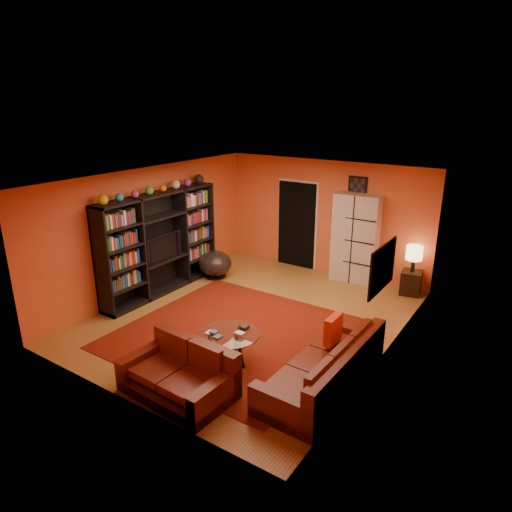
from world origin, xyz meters
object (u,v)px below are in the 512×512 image
Objects in this scene: storage_cabinet at (356,238)px; bowl_chair at (215,263)px; coffee_table at (229,336)px; side_table at (411,283)px; sofa at (328,370)px; table_lamp at (414,253)px; entertainment_unit at (160,244)px; tv at (161,247)px; loveseat at (182,373)px.

bowl_chair is (-2.70, -1.57, -0.65)m from storage_cabinet.
side_table is (1.58, 4.19, -0.19)m from coffee_table.
side_table is at bearing 91.05° from sofa.
sofa is 4.21× the size of table_lamp.
entertainment_unit is at bearing -148.16° from table_lamp.
entertainment_unit is 1.29× the size of sofa.
tv is at bearing -147.47° from table_lamp.
sofa is 4.65× the size of side_table.
entertainment_unit is 1.91× the size of loveseat.
storage_cabinet is (0.37, 5.22, 0.70)m from loveseat.
loveseat is at bearing -107.84° from side_table.
storage_cabinet is 3.57× the size of table_lamp.
bowl_chair is (-2.33, 3.64, 0.04)m from loveseat.
bowl_chair is (-3.98, 2.44, 0.05)m from sofa.
storage_cabinet is (-1.28, 4.02, 0.70)m from sofa.
storage_cabinet reaches higher than tv.
loveseat is at bearing -142.77° from sofa.
loveseat is (2.72, -2.37, -0.71)m from tv.
entertainment_unit is 5.27m from side_table.
bowl_chair is 1.38× the size of table_lamp.
storage_cabinet is 3.93× the size of side_table.
table_lamp is (4.38, 2.79, -0.11)m from tv.
coffee_table is (2.80, -1.40, -0.56)m from tv.
loveseat is at bearing -131.14° from tv.
entertainment_unit is 3.75m from loveseat.
coffee_table is 0.49× the size of storage_cabinet.
table_lamp reaches higher than side_table.
tv is (0.05, -0.04, -0.05)m from entertainment_unit.
sofa is 4.28m from storage_cabinet.
sofa is at bearing -105.09° from tv.
tv reaches higher than side_table.
table_lamp is (0.01, 3.97, 0.61)m from sofa.
sofa is 4.67m from bowl_chair.
loveseat is 2.85× the size of table_lamp.
table_lamp is (1.66, 5.17, 0.61)m from loveseat.
sofa reaches higher than coffee_table.
tv reaches higher than table_lamp.
table_lamp is at bearing 91.05° from sofa.
loveseat is 1.62× the size of coffee_table.
sofa is 3.97m from side_table.
tv is 1.00× the size of coffee_table.
loveseat is 5.46m from table_lamp.
tv is 4.58m from sofa.
storage_cabinet reaches higher than coffee_table.
sofa is 1.48× the size of loveseat.
coffee_table is at bearing -97.05° from storage_cabinet.
coffee_table is (2.85, -1.44, -0.61)m from entertainment_unit.
tv is 1.94× the size of side_table.
storage_cabinet reaches higher than sofa.
tv reaches higher than bowl_chair.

